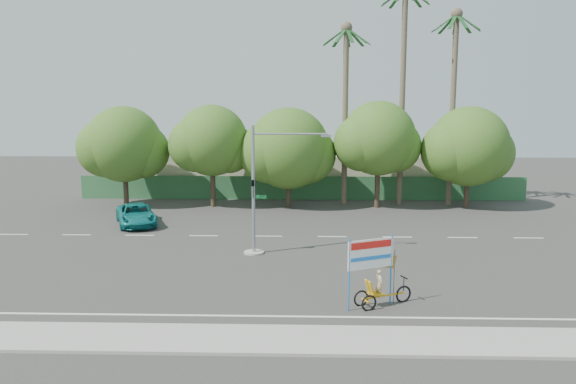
{
  "coord_description": "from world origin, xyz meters",
  "views": [
    {
      "loc": [
        0.25,
        -25.85,
        8.16
      ],
      "look_at": [
        -0.61,
        3.5,
        3.5
      ],
      "focal_mm": 35.0,
      "sensor_mm": 36.0,
      "label": 1
    }
  ],
  "objects": [
    {
      "name": "tree_right",
      "position": [
        5.95,
        18.0,
        5.24
      ],
      "size": [
        6.9,
        5.8,
        8.36
      ],
      "color": "#473828",
      "rests_on": "ground"
    },
    {
      "name": "palm_mid",
      "position": [
        12.0,
        19.5,
        9.4
      ],
      "size": [
        3.73,
        3.79,
        15.45
      ],
      "color": "#70604C",
      "rests_on": "ground"
    },
    {
      "name": "pickup_truck",
      "position": [
        -11.11,
        11.01,
        0.71
      ],
      "size": [
        4.11,
        5.61,
        1.42
      ],
      "primitive_type": "imported",
      "rotation": [
        0.0,
        0.0,
        0.39
      ],
      "color": "#107474",
      "rests_on": "ground"
    },
    {
      "name": "palm_tall",
      "position": [
        8.0,
        19.5,
        10.46
      ],
      "size": [
        3.73,
        3.79,
        17.45
      ],
      "color": "#70604C",
      "rests_on": "ground"
    },
    {
      "name": "building_left",
      "position": [
        -10.0,
        26.0,
        2.0
      ],
      "size": [
        12.0,
        8.0,
        4.0
      ],
      "primitive_type": "cube",
      "color": "beige",
      "rests_on": "ground"
    },
    {
      "name": "building_right",
      "position": [
        8.0,
        26.0,
        1.8
      ],
      "size": [
        14.0,
        8.0,
        3.6
      ],
      "primitive_type": "cube",
      "color": "beige",
      "rests_on": "ground"
    },
    {
      "name": "palm_short",
      "position": [
        3.5,
        19.5,
        8.86
      ],
      "size": [
        3.73,
        3.79,
        14.45
      ],
      "color": "#70604C",
      "rests_on": "ground"
    },
    {
      "name": "ground",
      "position": [
        0.0,
        0.0,
        0.0
      ],
      "size": [
        120.0,
        120.0,
        0.0
      ],
      "primitive_type": "plane",
      "color": "#33302D",
      "rests_on": "ground"
    },
    {
      "name": "sidewalk_near",
      "position": [
        0.0,
        -7.5,
        0.06
      ],
      "size": [
        50.0,
        2.4,
        0.12
      ],
      "primitive_type": "cube",
      "color": "gray",
      "rests_on": "ground"
    },
    {
      "name": "trike_billboard",
      "position": [
        3.17,
        -3.98,
        1.19
      ],
      "size": [
        2.77,
        1.46,
        2.97
      ],
      "rotation": [
        0.0,
        0.0,
        0.44
      ],
      "color": "black",
      "rests_on": "ground"
    },
    {
      "name": "tree_left",
      "position": [
        -7.05,
        18.0,
        5.06
      ],
      "size": [
        6.66,
        5.6,
        8.07
      ],
      "color": "#473828",
      "rests_on": "ground"
    },
    {
      "name": "fence",
      "position": [
        0.0,
        21.5,
        1.0
      ],
      "size": [
        38.0,
        0.08,
        2.0
      ],
      "primitive_type": "cube",
      "color": "#336B3D",
      "rests_on": "ground"
    },
    {
      "name": "tree_far_left",
      "position": [
        -14.05,
        18.0,
        4.76
      ],
      "size": [
        7.14,
        6.0,
        7.96
      ],
      "color": "#473828",
      "rests_on": "ground"
    },
    {
      "name": "tree_center",
      "position": [
        -1.05,
        18.0,
        4.47
      ],
      "size": [
        7.62,
        6.4,
        7.85
      ],
      "color": "#473828",
      "rests_on": "ground"
    },
    {
      "name": "tree_far_right",
      "position": [
        12.95,
        18.0,
        4.64
      ],
      "size": [
        7.38,
        6.2,
        7.94
      ],
      "color": "#473828",
      "rests_on": "ground"
    },
    {
      "name": "traffic_signal",
      "position": [
        -2.2,
        3.98,
        2.92
      ],
      "size": [
        4.72,
        1.1,
        7.0
      ],
      "color": "gray",
      "rests_on": "ground"
    }
  ]
}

